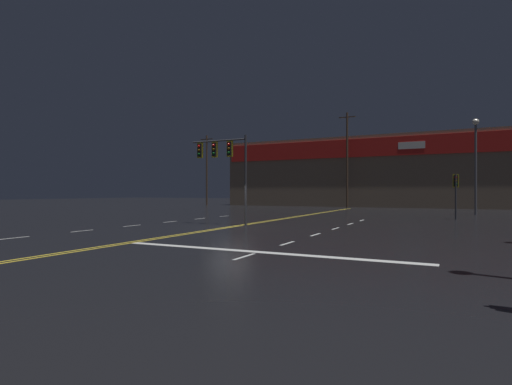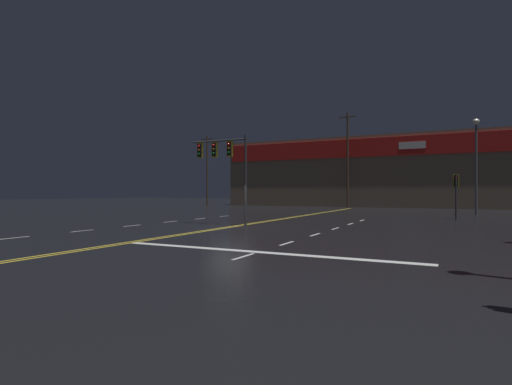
# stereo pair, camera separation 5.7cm
# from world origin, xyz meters

# --- Properties ---
(ground_plane) EXTENTS (200.00, 200.00, 0.00)m
(ground_plane) POSITION_xyz_m (0.00, 0.00, 0.00)
(ground_plane) COLOR black
(road_markings) EXTENTS (17.03, 60.00, 0.01)m
(road_markings) POSITION_xyz_m (1.21, -1.68, 0.00)
(road_markings) COLOR gold
(road_markings) RESTS_ON ground
(traffic_signal_median) EXTENTS (3.93, 0.36, 5.50)m
(traffic_signal_median) POSITION_xyz_m (-1.39, 1.42, 4.30)
(traffic_signal_median) COLOR #38383D
(traffic_signal_median) RESTS_ON ground
(traffic_signal_corner_northeast) EXTENTS (0.42, 0.36, 3.36)m
(traffic_signal_corner_northeast) POSITION_xyz_m (11.78, 13.06, 2.47)
(traffic_signal_corner_northeast) COLOR #38383D
(traffic_signal_corner_northeast) RESTS_ON ground
(streetlight_near_right) EXTENTS (0.56, 0.56, 8.61)m
(streetlight_near_right) POSITION_xyz_m (13.42, 20.68, 5.57)
(streetlight_near_right) COLOR #59595E
(streetlight_near_right) RESTS_ON ground
(building_backdrop) EXTENTS (39.44, 10.23, 9.68)m
(building_backdrop) POSITION_xyz_m (0.00, 39.14, 4.86)
(building_backdrop) COLOR #7A6651
(building_backdrop) RESTS_ON ground
(utility_pole_row) EXTENTS (48.34, 0.26, 12.56)m
(utility_pole_row) POSITION_xyz_m (-0.15, 32.55, 5.99)
(utility_pole_row) COLOR #4C3828
(utility_pole_row) RESTS_ON ground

